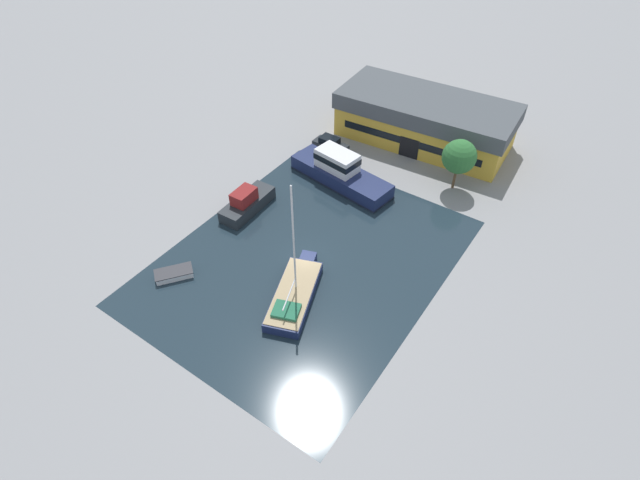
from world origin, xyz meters
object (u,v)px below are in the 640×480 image
at_px(motor_cruiser, 340,172).
at_px(cabin_boat, 247,203).
at_px(quay_tree_near_building, 459,157).
at_px(small_dinghy, 174,274).
at_px(parked_car, 330,145).
at_px(sailboat_moored, 295,293).
at_px(warehouse_building, 425,120).

height_order(motor_cruiser, cabin_boat, motor_cruiser).
bearing_deg(quay_tree_near_building, small_dinghy, -119.82).
relative_size(parked_car, small_dinghy, 1.17).
bearing_deg(small_dinghy, parked_car, 126.29).
xyz_separation_m(quay_tree_near_building, parked_car, (-15.35, -1.59, -3.18)).
bearing_deg(sailboat_moored, quay_tree_near_building, 57.62).
xyz_separation_m(warehouse_building, cabin_boat, (-9.03, -23.01, -1.88)).
bearing_deg(motor_cruiser, sailboat_moored, -151.78).
bearing_deg(quay_tree_near_building, parked_car, -174.08).
distance_m(motor_cruiser, cabin_boat, 11.05).
distance_m(quay_tree_near_building, parked_car, 15.75).
height_order(quay_tree_near_building, cabin_boat, quay_tree_near_building).
relative_size(warehouse_building, small_dinghy, 5.87).
distance_m(warehouse_building, motor_cruiser, 13.91).
bearing_deg(parked_car, motor_cruiser, 43.85).
xyz_separation_m(sailboat_moored, small_dinghy, (-10.66, -4.20, -0.26)).
distance_m(sailboat_moored, small_dinghy, 11.46).
relative_size(warehouse_building, parked_car, 5.00).
distance_m(parked_car, sailboat_moored, 23.72).
bearing_deg(quay_tree_near_building, cabin_boat, -135.50).
bearing_deg(motor_cruiser, parked_car, 51.30).
bearing_deg(sailboat_moored, warehouse_building, 74.12).
distance_m(sailboat_moored, motor_cruiser, 17.68).
xyz_separation_m(quay_tree_near_building, small_dinghy, (-15.52, -27.07, -3.73)).
height_order(parked_car, small_dinghy, parked_car).
xyz_separation_m(motor_cruiser, small_dinghy, (-4.58, -20.79, -1.01)).
xyz_separation_m(motor_cruiser, cabin_boat, (-5.31, -9.68, -0.38)).
bearing_deg(motor_cruiser, small_dinghy, 175.67).
bearing_deg(cabin_boat, small_dinghy, -88.46).
bearing_deg(cabin_boat, quay_tree_near_building, 42.28).
distance_m(sailboat_moored, cabin_boat, 13.32).
distance_m(parked_car, small_dinghy, 25.49).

